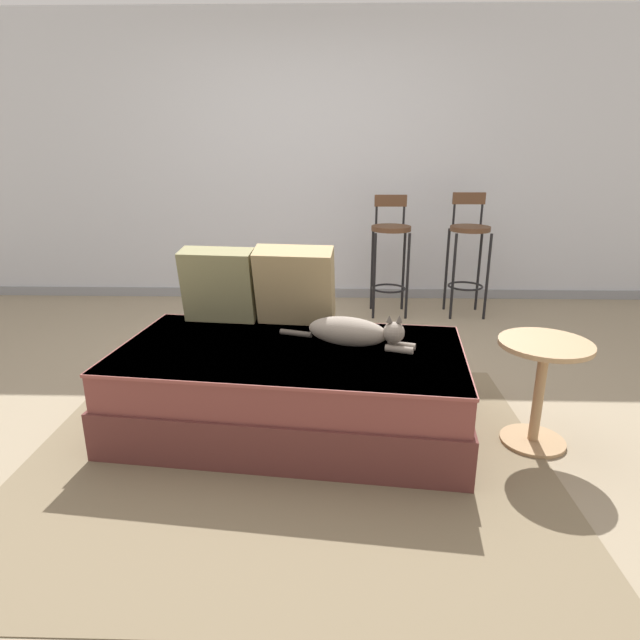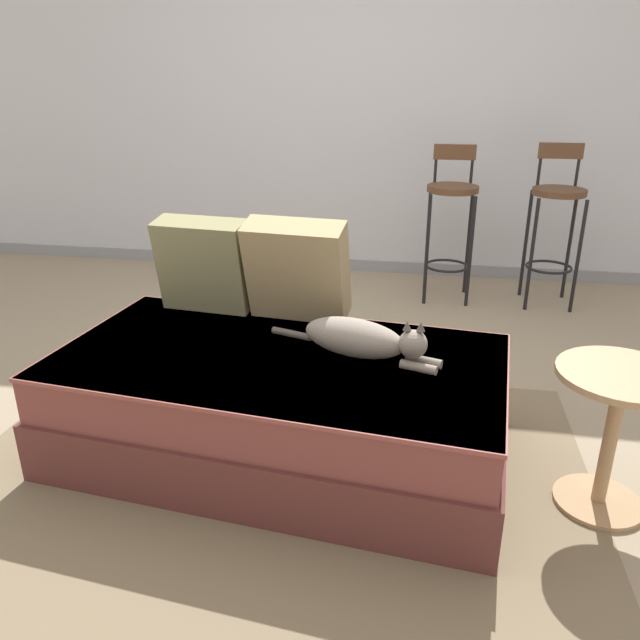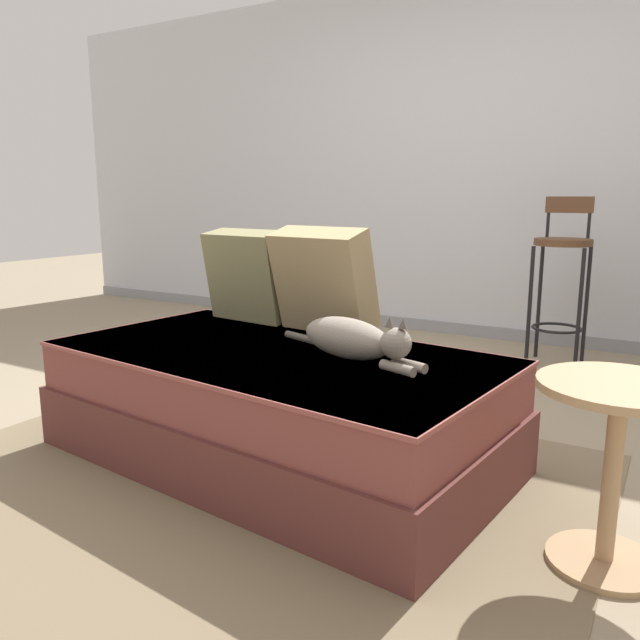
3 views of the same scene
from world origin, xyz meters
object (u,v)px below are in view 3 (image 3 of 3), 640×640
Objects in this scene: couch at (275,404)px; throw_pillow_middle at (323,280)px; cat at (352,339)px; throw_pillow_corner at (248,275)px; bar_stool_near_window at (562,266)px; side_table at (615,449)px.

throw_pillow_middle reaches higher than couch.
cat reaches higher than couch.
cat is at bearing -27.21° from throw_pillow_corner.
throw_pillow_middle is 1.83m from bar_stool_near_window.
throw_pillow_middle is 0.85× the size of side_table.
couch is 2.64× the size of cat.
side_table is (0.91, -0.18, -0.17)m from cat.
cat is at bearing 168.61° from side_table.
throw_pillow_middle is 1.38m from side_table.
throw_pillow_corner is 1.81m from side_table.
couch is 4.28× the size of throw_pillow_corner.
cat is (0.32, -0.34, -0.16)m from throw_pillow_middle.
bar_stool_near_window is (0.71, 1.69, -0.06)m from throw_pillow_middle.
throw_pillow_middle is at bearing 90.11° from couch.
side_table is at bearing -23.11° from throw_pillow_middle.
throw_pillow_middle reaches higher than throw_pillow_corner.
bar_stool_near_window reaches higher than throw_pillow_middle.
side_table is at bearing -11.39° from cat.
couch is at bearing 173.45° from side_table.
couch is 1.25m from side_table.
bar_stool_near_window reaches higher than cat.
throw_pillow_middle reaches higher than side_table.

